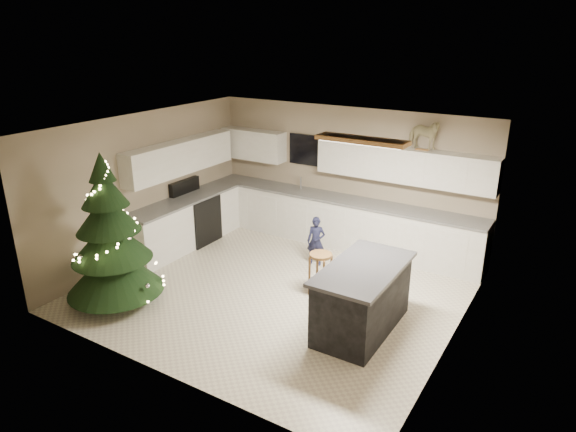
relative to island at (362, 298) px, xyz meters
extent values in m
plane|color=beige|center=(-1.61, 0.33, -0.48)|extent=(5.50, 5.50, 0.00)
cube|color=tan|center=(-1.61, 2.83, 0.82)|extent=(5.50, 0.02, 2.60)
cube|color=tan|center=(-1.61, -2.17, 0.82)|extent=(5.50, 0.02, 2.60)
cube|color=tan|center=(-4.36, 0.33, 0.82)|extent=(0.02, 5.00, 2.60)
cube|color=tan|center=(1.14, 0.33, 0.82)|extent=(0.02, 5.00, 2.60)
cube|color=silver|center=(-1.61, 0.33, 2.12)|extent=(5.50, 5.00, 0.02)
cube|color=#915E32|center=(-0.31, 0.43, 2.07)|extent=(1.25, 0.32, 0.06)
cube|color=white|center=(-0.31, 0.43, 2.04)|extent=(1.15, 0.24, 0.02)
cube|color=white|center=(-1.61, 2.53, -0.03)|extent=(5.48, 0.60, 0.90)
cube|color=white|center=(-4.06, 0.93, -0.03)|extent=(0.60, 2.60, 0.90)
cube|color=slate|center=(-1.61, 2.52, 0.44)|extent=(5.48, 0.62, 0.04)
cube|color=slate|center=(-4.05, 0.93, 0.44)|extent=(0.62, 2.60, 0.04)
cube|color=white|center=(-3.66, 2.65, 1.22)|extent=(1.40, 0.35, 0.60)
cube|color=white|center=(-0.46, 2.65, 1.22)|extent=(3.20, 0.35, 0.60)
cube|color=white|center=(-4.18, 1.05, 1.22)|extent=(0.35, 2.60, 0.60)
cube|color=black|center=(-2.51, 2.80, 1.22)|extent=(0.70, 0.04, 0.60)
cube|color=#99999E|center=(-2.51, 2.53, 0.42)|extent=(0.55, 0.40, 0.06)
cylinder|color=#99999E|center=(-2.51, 2.63, 0.58)|extent=(0.03, 0.03, 0.24)
cube|color=black|center=(-4.04, 1.23, -0.03)|extent=(0.64, 0.75, 0.90)
cube|color=black|center=(-4.29, 1.23, 0.57)|extent=(0.10, 0.75, 0.30)
cube|color=black|center=(0.00, 0.00, -0.03)|extent=(0.80, 1.60, 0.90)
cube|color=#252528|center=(0.00, 0.00, 0.45)|extent=(0.90, 1.70, 0.05)
cylinder|color=#915E32|center=(-0.97, 0.60, 0.18)|extent=(0.36, 0.36, 0.04)
cylinder|color=#915E32|center=(-1.09, 0.47, -0.16)|extent=(0.04, 0.04, 0.64)
cylinder|color=#915E32|center=(-0.84, 0.47, -0.16)|extent=(0.04, 0.04, 0.64)
cylinder|color=#915E32|center=(-1.09, 0.72, -0.16)|extent=(0.04, 0.04, 0.64)
cylinder|color=#915E32|center=(-0.84, 0.72, -0.16)|extent=(0.04, 0.04, 0.64)
cube|color=#915E32|center=(-0.97, 0.60, -0.27)|extent=(0.27, 0.03, 0.03)
cylinder|color=#3F2816|center=(-3.46, -1.27, -0.32)|extent=(0.13, 0.13, 0.31)
cone|color=black|center=(-3.46, -1.27, 0.09)|extent=(1.42, 1.42, 0.73)
cone|color=black|center=(-3.46, -1.27, 0.56)|extent=(1.17, 1.17, 0.63)
cone|color=black|center=(-3.46, -1.27, 0.98)|extent=(0.92, 0.92, 0.57)
cone|color=black|center=(-3.46, -1.27, 1.34)|extent=(0.67, 0.67, 0.52)
cone|color=black|center=(-3.46, -1.27, 1.66)|extent=(0.38, 0.38, 0.42)
sphere|color=#FFD88C|center=(-2.72, -1.27, -0.22)|extent=(0.04, 0.04, 0.04)
sphere|color=#FFD88C|center=(-2.76, -1.06, -0.18)|extent=(0.04, 0.04, 0.04)
sphere|color=#FFD88C|center=(-2.86, -0.88, -0.14)|extent=(0.04, 0.04, 0.04)
sphere|color=#FFD88C|center=(-3.01, -0.74, -0.10)|extent=(0.04, 0.04, 0.04)
sphere|color=#FFD88C|center=(-3.19, -0.64, -0.05)|extent=(0.04, 0.04, 0.04)
sphere|color=#FFD88C|center=(-3.38, -0.61, -0.01)|extent=(0.04, 0.04, 0.04)
sphere|color=#FFD88C|center=(-3.57, -0.63, 0.03)|extent=(0.04, 0.04, 0.04)
sphere|color=#FFD88C|center=(-3.75, -0.70, 0.07)|extent=(0.04, 0.04, 0.04)
sphere|color=#FFD88C|center=(-3.89, -0.82, 0.11)|extent=(0.04, 0.04, 0.04)
sphere|color=#FFD88C|center=(-3.99, -0.97, 0.15)|extent=(0.04, 0.04, 0.04)
sphere|color=#FFD88C|center=(-4.04, -1.14, 0.19)|extent=(0.04, 0.04, 0.04)
sphere|color=#FFD88C|center=(-4.04, -1.31, 0.23)|extent=(0.04, 0.04, 0.04)
sphere|color=#FFD88C|center=(-3.99, -1.47, 0.28)|extent=(0.04, 0.04, 0.04)
sphere|color=#FFD88C|center=(-3.90, -1.61, 0.32)|extent=(0.04, 0.04, 0.04)
sphere|color=#FFD88C|center=(-3.78, -1.71, 0.36)|extent=(0.04, 0.04, 0.04)
sphere|color=#FFD88C|center=(-3.63, -1.77, 0.40)|extent=(0.04, 0.04, 0.04)
sphere|color=#FFD88C|center=(-3.48, -1.78, 0.44)|extent=(0.04, 0.04, 0.04)
sphere|color=#FFD88C|center=(-3.34, -1.75, 0.48)|extent=(0.04, 0.04, 0.04)
sphere|color=#FFD88C|center=(-3.21, -1.68, 0.52)|extent=(0.04, 0.04, 0.04)
sphere|color=#FFD88C|center=(-3.11, -1.59, 0.56)|extent=(0.04, 0.04, 0.04)
sphere|color=#FFD88C|center=(-3.05, -1.47, 0.61)|extent=(0.04, 0.04, 0.04)
sphere|color=#FFD88C|center=(-3.02, -1.34, 0.65)|extent=(0.04, 0.04, 0.04)
sphere|color=#FFD88C|center=(-3.04, -1.21, 0.69)|extent=(0.04, 0.04, 0.04)
sphere|color=#FFD88C|center=(-3.08, -1.10, 0.73)|extent=(0.04, 0.04, 0.04)
sphere|color=#FFD88C|center=(-3.16, -1.01, 0.77)|extent=(0.04, 0.04, 0.04)
sphere|color=#FFD88C|center=(-3.25, -0.95, 0.81)|extent=(0.04, 0.04, 0.04)
sphere|color=#FFD88C|center=(-3.36, -0.92, 0.85)|extent=(0.04, 0.04, 0.04)
sphere|color=#FFD88C|center=(-3.47, -0.92, 0.89)|extent=(0.04, 0.04, 0.04)
sphere|color=#FFD88C|center=(-3.56, -0.95, 0.94)|extent=(0.04, 0.04, 0.04)
sphere|color=#FFD88C|center=(-3.64, -1.00, 0.98)|extent=(0.04, 0.04, 0.04)
sphere|color=#FFD88C|center=(-3.70, -1.08, 1.02)|extent=(0.04, 0.04, 0.04)
sphere|color=#FFD88C|center=(-3.73, -1.16, 1.06)|extent=(0.04, 0.04, 0.04)
sphere|color=#FFD88C|center=(-3.74, -1.24, 1.10)|extent=(0.04, 0.04, 0.04)
sphere|color=#FFD88C|center=(-3.72, -1.32, 1.14)|extent=(0.04, 0.04, 0.04)
sphere|color=#FFD88C|center=(-3.68, -1.39, 1.18)|extent=(0.04, 0.04, 0.04)
sphere|color=#FFD88C|center=(-3.63, -1.44, 1.22)|extent=(0.04, 0.04, 0.04)
sphere|color=#FFD88C|center=(-3.56, -1.47, 1.27)|extent=(0.04, 0.04, 0.04)
sphere|color=#FFD88C|center=(-3.50, -1.48, 1.31)|extent=(0.04, 0.04, 0.04)
sphere|color=#FFD88C|center=(-3.44, -1.47, 1.35)|extent=(0.04, 0.04, 0.04)
sphere|color=#FFD88C|center=(-3.39, -1.44, 1.39)|extent=(0.04, 0.04, 0.04)
sphere|color=#FFD88C|center=(-3.35, -1.40, 1.43)|extent=(0.04, 0.04, 0.04)
sphere|color=#FFD88C|center=(-3.33, -1.36, 1.47)|extent=(0.04, 0.04, 0.04)
sphere|color=#FFD88C|center=(-3.33, -1.31, 1.51)|extent=(0.04, 0.04, 0.04)
sphere|color=#FFD88C|center=(-3.33, -1.27, 1.55)|extent=(0.04, 0.04, 0.04)
sphere|color=#FFD88C|center=(-3.35, -1.24, 1.60)|extent=(0.04, 0.04, 0.04)
sphere|color=#FFD88C|center=(-3.38, -1.22, 1.64)|extent=(0.04, 0.04, 0.04)
sphere|color=#FFD88C|center=(-3.40, -1.21, 1.68)|extent=(0.04, 0.04, 0.04)
sphere|color=#FFD88C|center=(-3.43, -1.21, 1.72)|extent=(0.04, 0.04, 0.04)
sphere|color=silver|center=(-2.83, -1.27, -0.05)|extent=(0.07, 0.07, 0.07)
sphere|color=silver|center=(-3.78, -0.83, 0.18)|extent=(0.07, 0.07, 0.07)
sphere|color=silver|center=(-3.60, -1.71, 0.42)|extent=(0.07, 0.07, 0.07)
sphere|color=silver|center=(-3.10, -1.15, 0.65)|extent=(0.07, 0.07, 0.07)
sphere|color=silver|center=(-3.69, -1.10, 0.89)|extent=(0.07, 0.07, 0.07)
sphere|color=silver|center=(-3.46, -1.48, 1.12)|extent=(0.07, 0.07, 0.07)
sphere|color=silver|center=(-3.36, -1.20, 1.36)|extent=(0.07, 0.07, 0.07)
sphere|color=silver|center=(-3.50, -1.26, 1.59)|extent=(0.07, 0.07, 0.07)
imported|color=black|center=(-1.54, 1.50, -0.04)|extent=(0.36, 0.29, 0.87)
cube|color=#915E32|center=(-0.15, 2.62, 1.53)|extent=(0.23, 0.02, 0.02)
cube|color=#915E32|center=(-0.15, 2.69, 1.53)|extent=(0.23, 0.02, 0.02)
imported|color=beige|center=(-0.15, 2.65, 1.79)|extent=(0.62, 0.35, 0.50)
camera|label=1|loc=(2.37, -5.80, 3.46)|focal=32.00mm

